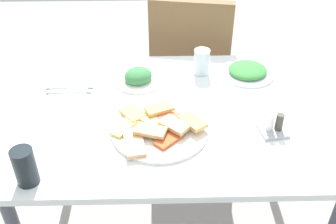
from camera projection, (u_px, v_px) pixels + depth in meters
name	position (u px, v px, depth m)	size (l,w,h in m)	color
dining_table	(173.00, 127.00, 1.52)	(1.17, 0.84, 0.72)	white
dining_chair	(191.00, 65.00, 2.14)	(0.49, 0.49, 0.92)	brown
pide_platter	(158.00, 128.00, 1.37)	(0.34, 0.33, 0.04)	white
salad_plate_greens	(247.00, 71.00, 1.68)	(0.23, 0.23, 0.04)	white
salad_plate_rice	(138.00, 78.00, 1.62)	(0.19, 0.19, 0.06)	white
soda_can	(25.00, 167.00, 1.15)	(0.07, 0.07, 0.12)	black
drinking_glass	(202.00, 62.00, 1.66)	(0.07, 0.07, 0.11)	silver
paper_napkin	(69.00, 90.00, 1.59)	(0.15, 0.15, 0.00)	white
fork	(68.00, 92.00, 1.57)	(0.18, 0.02, 0.01)	silver
spoon	(70.00, 87.00, 1.60)	(0.19, 0.02, 0.01)	silver
condiment_caddy	(274.00, 127.00, 1.36)	(0.10, 0.10, 0.07)	#B2B2B7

